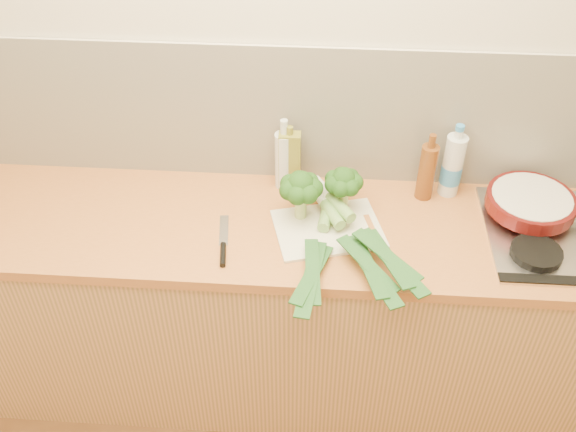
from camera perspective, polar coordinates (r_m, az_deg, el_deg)
name	(u,v)px	position (r m, az deg, el deg)	size (l,w,h in m)	color
room_shell	(285,115)	(2.36, -0.27, 8.96)	(3.50, 3.50, 3.50)	beige
counter	(280,307)	(2.61, -0.70, -8.12)	(3.20, 0.62, 0.90)	tan
gas_hob	(572,234)	(2.43, 23.94, -1.50)	(0.58, 0.50, 0.04)	silver
chopping_board	(328,229)	(2.26, 3.58, -1.16)	(0.37, 0.27, 0.01)	white
broccoli_left	(301,188)	(2.22, 1.15, 2.53)	(0.15, 0.16, 0.19)	#ACC271
broccoli_right	(344,182)	(2.26, 4.96, 2.99)	(0.14, 0.14, 0.18)	#ACC271
leek_front	(323,228)	(2.22, 3.13, -1.09)	(0.15, 0.68, 0.04)	white
leek_mid	(343,229)	(2.19, 4.90, -1.18)	(0.31, 0.59, 0.04)	white
leek_back	(353,220)	(2.21, 5.77, -0.34)	(0.39, 0.58, 0.04)	white
chefs_knife	(223,248)	(2.19, -5.78, -2.88)	(0.06, 0.27, 0.02)	silver
skillet	(532,202)	(2.44, 20.84, 1.18)	(0.45, 0.31, 0.05)	#540F0E
oil_tin	(290,160)	(2.39, 0.15, 4.98)	(0.08, 0.05, 0.27)	olive
glass_bottle	(284,159)	(2.39, -0.34, 5.07)	(0.07, 0.07, 0.29)	silver
amber_bottle	(427,171)	(2.39, 12.25, 3.92)	(0.06, 0.06, 0.27)	brown
water_bottle	(452,167)	(2.43, 14.38, 4.24)	(0.08, 0.08, 0.27)	silver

